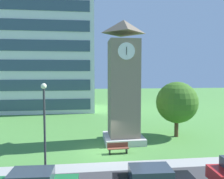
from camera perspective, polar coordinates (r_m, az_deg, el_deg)
ground_plane at (r=20.30m, az=-1.56°, el=-15.35°), size 160.00×160.00×0.00m
kerb_strip at (r=17.51m, az=-0.60°, el=-18.59°), size 120.00×1.60×0.01m
office_building at (r=44.72m, az=-16.50°, el=13.76°), size 17.70×10.79×28.80m
clock_tower at (r=22.35m, az=2.90°, el=0.48°), size 3.81×3.81×11.86m
park_bench at (r=19.87m, az=1.50°, el=-14.37°), size 1.82×0.57×0.88m
street_lamp at (r=15.24m, az=-16.49°, el=-7.34°), size 0.36×0.36×6.12m
tree_near_tower at (r=25.14m, az=15.86°, el=-3.12°), size 4.37×4.37×5.86m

